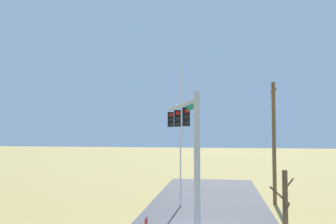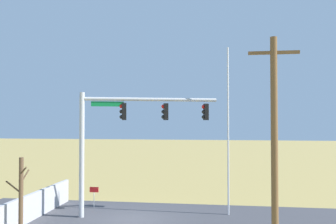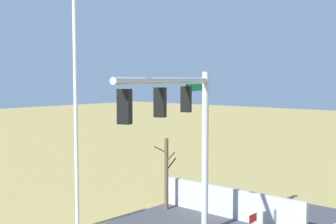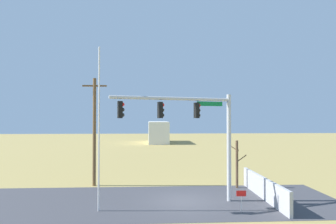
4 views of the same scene
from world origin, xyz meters
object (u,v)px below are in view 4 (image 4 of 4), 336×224
at_px(flagpole, 99,129).
at_px(bare_tree, 237,163).
at_px(signal_mast, 196,125).
at_px(utility_pole, 94,130).
at_px(distant_building, 158,132).
at_px(open_sign, 241,196).

bearing_deg(flagpole, bare_tree, 27.89).
relative_size(signal_mast, bare_tree, 2.08).
xyz_separation_m(signal_mast, bare_tree, (3.74, 4.13, -3.06)).
bearing_deg(utility_pole, signal_mast, -36.88).
height_order(flagpole, utility_pole, flagpole).
relative_size(signal_mast, distant_building, 0.72).
distance_m(signal_mast, utility_pole, 9.10).
bearing_deg(signal_mast, utility_pole, 143.12).
xyz_separation_m(signal_mast, open_sign, (2.31, -1.57, -4.01)).
bearing_deg(open_sign, signal_mast, 145.81).
bearing_deg(signal_mast, flagpole, -171.10).
height_order(bare_tree, open_sign, bare_tree).
height_order(utility_pole, bare_tree, utility_pole).
distance_m(utility_pole, bare_tree, 11.37).
bearing_deg(utility_pole, open_sign, -36.25).
distance_m(utility_pole, distant_building, 40.15).
distance_m(signal_mast, distant_building, 45.21).
xyz_separation_m(utility_pole, distant_building, (5.86, 39.66, -2.15)).
relative_size(flagpole, bare_tree, 2.62).
distance_m(bare_tree, open_sign, 5.96).
bearing_deg(utility_pole, distant_building, 81.60).
xyz_separation_m(signal_mast, distant_building, (-1.41, 45.11, -2.67)).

